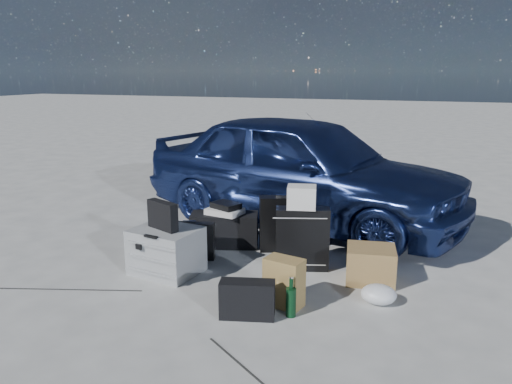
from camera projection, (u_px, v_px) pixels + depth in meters
ground at (222, 292)px, 4.32m from camera, size 60.00×60.00×0.00m
car at (301, 169)px, 6.15m from camera, size 4.32×2.60×1.38m
pelican_case at (166, 251)px, 4.69m from camera, size 0.65×0.56×0.43m
laptop_bag at (163, 215)px, 4.61m from camera, size 0.36×0.22×0.26m
briefcase at (190, 241)px, 5.04m from camera, size 0.50×0.24×0.38m
suitcase_left at (281, 224)px, 5.26m from camera, size 0.48×0.33×0.59m
suitcase_right at (302, 239)px, 4.76m from camera, size 0.54×0.33×0.61m
white_carton at (302, 197)px, 4.67m from camera, size 0.31×0.27×0.21m
duffel_bag at (225, 230)px, 5.43m from camera, size 0.78×0.52×0.36m
flat_box_white at (225, 211)px, 5.37m from camera, size 0.40×0.32×0.06m
flat_box_black at (226, 205)px, 5.36m from camera, size 0.35×0.30×0.06m
kraft_bag at (284, 282)px, 4.02m from camera, size 0.33×0.24×0.40m
cardboard_box at (371, 264)px, 4.51m from camera, size 0.48×0.44×0.32m
plastic_bag at (379, 294)px, 4.09m from camera, size 0.31×0.28×0.16m
messenger_bag at (247, 299)px, 3.84m from camera, size 0.45×0.27×0.30m
green_bottle at (291, 297)px, 3.86m from camera, size 0.10×0.10×0.32m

